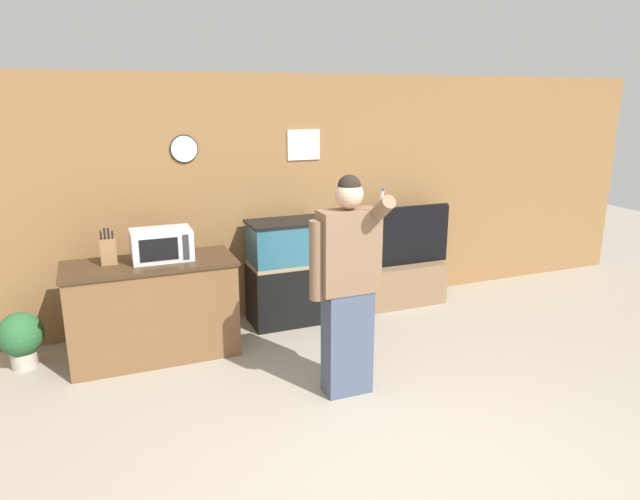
# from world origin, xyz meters

# --- Properties ---
(ground_plane) EXTENTS (18.00, 18.00, 0.00)m
(ground_plane) POSITION_xyz_m (0.00, 0.00, 0.00)
(ground_plane) COLOR gray
(wall_back_paneled) EXTENTS (10.00, 0.08, 2.60)m
(wall_back_paneled) POSITION_xyz_m (-0.00, 3.19, 1.30)
(wall_back_paneled) COLOR olive
(wall_back_paneled) RESTS_ON ground_plane
(counter_island) EXTENTS (1.52, 0.67, 0.92)m
(counter_island) POSITION_xyz_m (-1.32, 2.52, 0.46)
(counter_island) COLOR brown
(counter_island) RESTS_ON ground_plane
(microwave) EXTENTS (0.54, 0.35, 0.28)m
(microwave) POSITION_xyz_m (-1.20, 2.54, 1.06)
(microwave) COLOR silver
(microwave) RESTS_ON counter_island
(knife_block) EXTENTS (0.14, 0.09, 0.33)m
(knife_block) POSITION_xyz_m (-1.66, 2.57, 1.05)
(knife_block) COLOR olive
(knife_block) RESTS_ON counter_island
(aquarium_on_stand) EXTENTS (0.82, 0.48, 1.12)m
(aquarium_on_stand) POSITION_xyz_m (0.11, 2.84, 0.56)
(aquarium_on_stand) COLOR black
(aquarium_on_stand) RESTS_ON ground_plane
(tv_on_stand) EXTENTS (1.15, 0.40, 1.16)m
(tv_on_stand) POSITION_xyz_m (1.55, 2.85, 0.35)
(tv_on_stand) COLOR brown
(tv_on_stand) RESTS_ON ground_plane
(person_standing) EXTENTS (0.57, 0.43, 1.80)m
(person_standing) POSITION_xyz_m (0.05, 1.22, 0.94)
(person_standing) COLOR #424C66
(person_standing) RESTS_ON ground_plane
(potted_plant) EXTENTS (0.39, 0.39, 0.52)m
(potted_plant) POSITION_xyz_m (-2.45, 2.71, 0.29)
(potted_plant) COLOR #B2A899
(potted_plant) RESTS_ON ground_plane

